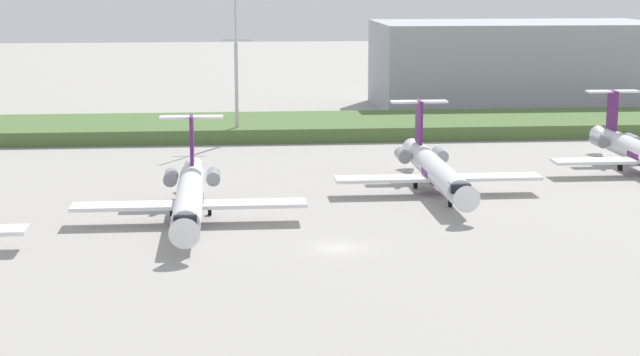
% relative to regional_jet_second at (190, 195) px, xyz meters
% --- Properties ---
extents(ground_plane, '(500.00, 500.00, 0.00)m').
position_rel_regional_jet_second_xyz_m(ground_plane, '(13.39, 17.77, -2.54)').
color(ground_plane, '#9E9B96').
extents(grass_berm, '(320.00, 20.00, 2.08)m').
position_rel_regional_jet_second_xyz_m(grass_berm, '(13.39, 55.83, -1.49)').
color(grass_berm, '#4C6B38').
rests_on(grass_berm, ground).
extents(regional_jet_second, '(22.81, 31.00, 9.00)m').
position_rel_regional_jet_second_xyz_m(regional_jet_second, '(0.00, 0.00, 0.00)').
color(regional_jet_second, white).
rests_on(regional_jet_second, ground).
extents(regional_jet_third, '(22.81, 31.00, 9.00)m').
position_rel_regional_jet_second_xyz_m(regional_jet_third, '(26.90, 11.34, 0.00)').
color(regional_jet_third, white).
rests_on(regional_jet_third, ground).
extents(antenna_mast, '(4.40, 0.50, 22.37)m').
position_rel_regional_jet_second_xyz_m(antenna_mast, '(5.33, 48.61, 6.76)').
color(antenna_mast, '#B2B2B7').
rests_on(antenna_mast, ground).
extents(distant_hangar, '(49.81, 25.80, 15.29)m').
position_rel_regional_jet_second_xyz_m(distant_hangar, '(55.81, 83.82, 5.11)').
color(distant_hangar, '#9EA3AD').
rests_on(distant_hangar, ground).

